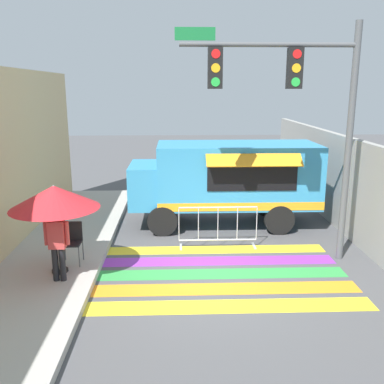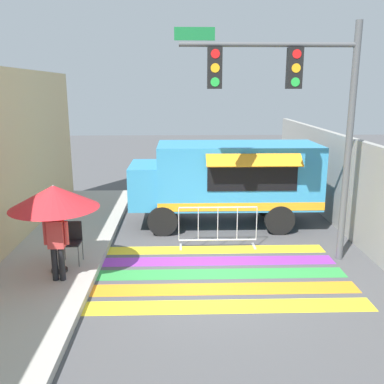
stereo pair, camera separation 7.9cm
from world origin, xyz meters
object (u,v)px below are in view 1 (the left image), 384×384
at_px(food_truck, 223,177).
at_px(barricade_front, 218,227).
at_px(folding_chair, 72,238).
at_px(vendor_person, 57,241).
at_px(traffic_signal_pole, 294,97).
at_px(patio_umbrella, 54,197).

height_order(food_truck, barricade_front, food_truck).
distance_m(folding_chair, vendor_person, 1.05).
distance_m(traffic_signal_pole, patio_umbrella, 5.83).
bearing_deg(patio_umbrella, folding_chair, 72.88).
xyz_separation_m(food_truck, folding_chair, (-3.89, -3.21, -0.78)).
relative_size(food_truck, traffic_signal_pole, 1.01).
distance_m(food_truck, traffic_signal_pole, 3.98).
xyz_separation_m(food_truck, patio_umbrella, (-4.06, -3.77, 0.36)).
distance_m(patio_umbrella, vendor_person, 0.96).
height_order(patio_umbrella, folding_chair, patio_umbrella).
relative_size(traffic_signal_pole, patio_umbrella, 2.84).
xyz_separation_m(folding_chair, barricade_front, (3.56, 1.27, -0.19)).
height_order(traffic_signal_pole, folding_chair, traffic_signal_pole).
height_order(folding_chair, vendor_person, vendor_person).
bearing_deg(vendor_person, food_truck, 57.18).
distance_m(patio_umbrella, barricade_front, 4.37).
xyz_separation_m(food_truck, barricade_front, (-0.32, -1.94, -0.97)).
height_order(folding_chair, barricade_front, folding_chair).
bearing_deg(folding_chair, traffic_signal_pole, 14.25).
bearing_deg(vendor_person, barricade_front, 42.41).
xyz_separation_m(food_truck, vendor_person, (-3.94, -4.22, -0.48)).
height_order(vendor_person, barricade_front, vendor_person).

